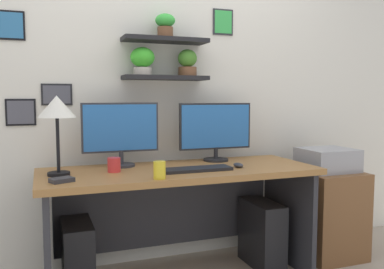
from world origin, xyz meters
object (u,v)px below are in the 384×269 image
at_px(drawer_cabinet, 326,213).
at_px(printer, 327,160).
at_px(desk, 178,197).
at_px(coffee_mug, 114,165).
at_px(computer_tower_right, 262,234).
at_px(computer_mouse, 238,165).
at_px(monitor_left, 121,132).
at_px(pen_cup, 160,170).
at_px(computer_tower_left, 78,256).
at_px(desk_lamp, 57,111).
at_px(keyboard, 197,169).
at_px(monitor_right, 216,130).
at_px(scissors_tray, 62,180).

height_order(drawer_cabinet, printer, printer).
height_order(desk, coffee_mug, coffee_mug).
distance_m(drawer_cabinet, printer, 0.41).
bearing_deg(computer_tower_right, computer_mouse, -155.17).
bearing_deg(desk, monitor_left, 154.96).
distance_m(computer_mouse, printer, 0.83).
xyz_separation_m(drawer_cabinet, printer, (0.00, -0.00, 0.41)).
height_order(pen_cup, computer_tower_left, pen_cup).
height_order(coffee_mug, computer_tower_left, coffee_mug).
bearing_deg(computer_tower_left, desk_lamp, -141.36).
distance_m(desk, monitor_left, 0.58).
xyz_separation_m(keyboard, computer_mouse, (0.30, 0.02, 0.01)).
distance_m(printer, computer_tower_left, 1.91).
bearing_deg(keyboard, computer_mouse, 4.00).
xyz_separation_m(monitor_right, computer_tower_left, (-0.99, -0.11, -0.76)).
height_order(computer_mouse, scissors_tray, computer_mouse).
relative_size(coffee_mug, computer_tower_left, 0.21).
distance_m(keyboard, drawer_cabinet, 1.21).
bearing_deg(monitor_left, keyboard, -38.65).
bearing_deg(pen_cup, desk_lamp, 150.57).
bearing_deg(scissors_tray, desk, 17.86).
distance_m(scissors_tray, computer_tower_right, 1.48).
xyz_separation_m(scissors_tray, printer, (1.93, 0.22, -0.02)).
relative_size(monitor_left, computer_tower_right, 1.09).
distance_m(computer_mouse, coffee_mug, 0.80).
relative_size(keyboard, computer_tower_right, 0.95).
relative_size(keyboard, desk_lamp, 0.94).
distance_m(computer_mouse, pen_cup, 0.62).
height_order(desk, computer_mouse, computer_mouse).
bearing_deg(keyboard, drawer_cabinet, 7.65).
relative_size(desk_lamp, coffee_mug, 5.23).
distance_m(computer_mouse, computer_tower_left, 1.17).
xyz_separation_m(monitor_left, desk_lamp, (-0.41, -0.19, 0.15)).
height_order(computer_mouse, desk_lamp, desk_lamp).
bearing_deg(computer_tower_right, monitor_right, 145.47).
relative_size(drawer_cabinet, computer_tower_left, 1.51).
bearing_deg(monitor_left, computer_mouse, -23.54).
height_order(desk, desk_lamp, desk_lamp).
height_order(keyboard, computer_tower_left, keyboard).
bearing_deg(computer_tower_right, monitor_left, 168.68).
height_order(desk, pen_cup, pen_cup).
distance_m(desk_lamp, drawer_cabinet, 2.10).
height_order(monitor_left, keyboard, monitor_left).
distance_m(pen_cup, printer, 1.44).
relative_size(monitor_right, computer_tower_left, 1.26).
xyz_separation_m(monitor_left, computer_tower_left, (-0.31, -0.11, -0.77)).
xyz_separation_m(desk_lamp, computer_tower_left, (0.10, 0.08, -0.91)).
relative_size(keyboard, computer_tower_left, 1.02).
bearing_deg(monitor_left, desk, -25.04).
xyz_separation_m(monitor_left, pen_cup, (0.13, -0.49, -0.18)).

